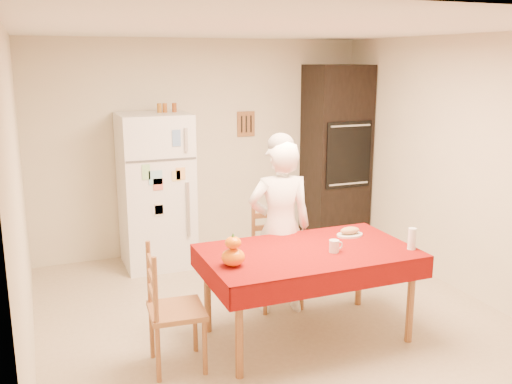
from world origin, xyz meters
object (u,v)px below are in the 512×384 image
chair_far (275,252)px  bread_plate (350,235)px  seated_woman (280,228)px  coffee_mug (334,246)px  oven_cabinet (336,155)px  chair_left (168,305)px  pumpkin_lower (233,257)px  dining_table (308,258)px  refrigerator (156,191)px  wine_glass (412,239)px

chair_far → bread_plate: (0.48, -0.53, 0.26)m
seated_woman → coffee_mug: seated_woman is taller
oven_cabinet → seated_woman: bearing=-131.9°
chair_left → coffee_mug: size_ratio=9.50×
pumpkin_lower → dining_table: bearing=9.4°
oven_cabinet → coffee_mug: (-1.34, -2.36, -0.29)m
refrigerator → chair_left: size_ratio=1.79×
chair_far → wine_glass: (0.76, -1.02, 0.34)m
bread_plate → pumpkin_lower: bearing=-165.2°
dining_table → wine_glass: (0.79, -0.29, 0.16)m
dining_table → coffee_mug: coffee_mug is taller
dining_table → coffee_mug: size_ratio=17.00×
oven_cabinet → wine_glass: oven_cabinet is taller
chair_left → bread_plate: chair_left is taller
seated_woman → wine_glass: seated_woman is taller
chair_left → wine_glass: (1.97, -0.23, 0.34)m
chair_far → seated_woman: size_ratio=0.60×
pumpkin_lower → wine_glass: bearing=-6.8°
wine_glass → oven_cabinet: bearing=74.2°
chair_left → coffee_mug: 1.38m
chair_far → coffee_mug: 0.92m
dining_table → seated_woman: size_ratio=1.07×
chair_left → coffee_mug: chair_left is taller
oven_cabinet → wine_glass: (-0.71, -2.52, -0.25)m
refrigerator → wine_glass: (1.57, -2.47, -0.00)m
wine_glass → bread_plate: wine_glass is taller
refrigerator → chair_left: (-0.40, -2.24, -0.34)m
chair_far → bread_plate: chair_far is taller
bread_plate → oven_cabinet: bearing=63.8°
wine_glass → bread_plate: size_ratio=0.73×
dining_table → pumpkin_lower: pumpkin_lower is taller
seated_woman → bread_plate: 0.62m
chair_far → seated_woman: bearing=-97.4°
oven_cabinet → seated_woman: (-1.51, -1.68, -0.31)m
coffee_mug → pumpkin_lower: size_ratio=0.56×
seated_woman → oven_cabinet: bearing=-120.9°
chair_left → seated_woman: (1.17, 0.61, 0.29)m
bread_plate → dining_table: bearing=-158.4°
coffee_mug → seated_woman: bearing=104.2°
refrigerator → chair_far: 1.70m
oven_cabinet → bread_plate: size_ratio=9.17×
dining_table → seated_woman: 0.56m
chair_left → pumpkin_lower: 0.59m
dining_table → pumpkin_lower: size_ratio=9.50×
bread_plate → refrigerator: bearing=122.9°
coffee_mug → wine_glass: bearing=-14.8°
chair_left → wine_glass: bearing=-92.2°
refrigerator → bread_plate: 2.36m
dining_table → bread_plate: bearing=21.6°
refrigerator → pumpkin_lower: 2.30m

